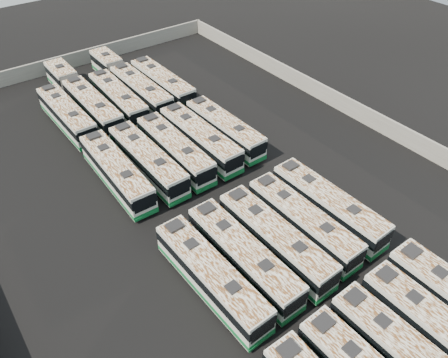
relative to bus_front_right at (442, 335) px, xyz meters
The scene contains 18 objects.
ground 22.37m from the bus_front_right, 97.38° to the left, with size 140.00×140.00×0.00m, color black.
perimeter_wall 22.31m from the bus_front_right, 97.38° to the left, with size 45.20×73.20×2.20m.
bus_front_right is the anchor object (origin of this frame).
bus_midfront_far_left 16.67m from the bus_front_right, 125.89° to the left, with size 2.78×12.03×3.38m.
bus_midfront_left 15.09m from the bus_front_right, 115.74° to the left, with size 2.64×12.05×3.39m.
bus_midfront_center 13.79m from the bus_front_right, 103.71° to the left, with size 2.75×12.10×3.40m.
bus_midfront_right 13.52m from the bus_front_right, 89.73° to the left, with size 2.61×11.78×3.31m.
bus_midfront_far_right 14.04m from the bus_front_right, 76.02° to the left, with size 2.81×12.07×3.39m.
bus_midback_far_left 31.19m from the bus_front_right, 108.49° to the left, with size 2.80×12.19×3.42m.
bus_midback_left 30.06m from the bus_front_right, 102.48° to the left, with size 2.69×12.16×3.42m.
bus_midback_center 29.49m from the bus_front_right, 96.30° to the left, with size 2.69×12.05×3.39m.
bus_midback_right 29.38m from the bus_front_right, 89.93° to the left, with size 2.72×12.31×3.46m.
bus_midback_far_right 29.64m from the bus_front_right, 83.32° to the left, with size 2.71×11.74×3.30m.
bus_back_far_left 43.98m from the bus_front_right, 102.89° to the left, with size 2.73×12.10×3.40m.
bus_back_left 46.56m from the bus_front_right, 98.12° to the left, with size 2.61×19.07×3.46m.
bus_back_center 42.88m from the bus_front_right, 94.29° to the left, with size 2.86×12.19×3.42m.
bus_back_right 46.09m from the bus_front_right, 89.94° to the left, with size 2.66×18.91×3.43m.
bus_back_far_right 43.05m from the bus_front_right, 85.60° to the left, with size 2.76×12.23×3.44m.
Camera 1 is at (-18.68, -25.97, 29.10)m, focal length 35.00 mm.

